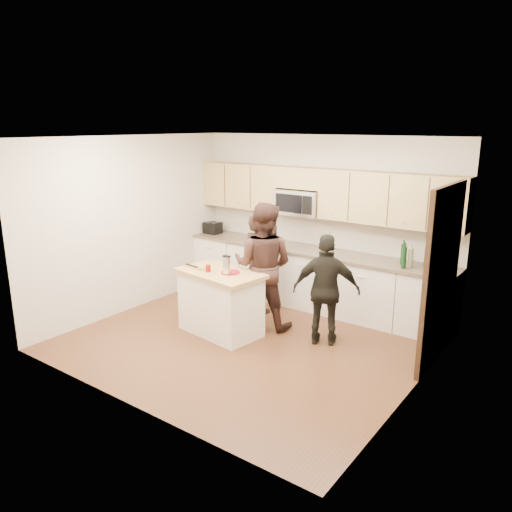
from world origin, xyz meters
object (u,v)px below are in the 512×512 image
Objects in this scene: toaster at (213,228)px; woman_right at (326,290)px; woman_left at (258,263)px; woman_center at (263,266)px; island at (221,302)px.

toaster is 0.19× the size of woman_right.
woman_left is 0.86× the size of woman_center.
woman_center is at bearing 138.67° from woman_left.
island is at bearing 41.75° from woman_center.
woman_left reaches higher than island.
woman_center reaches higher than island.
woman_left is at bearing -41.51° from woman_right.
woman_left is 1.04× the size of woman_right.
toaster is 0.16× the size of woman_center.
toaster is 3.14m from woman_right.
toaster is 0.18× the size of woman_left.
toaster is (-1.57, 1.66, 0.59)m from island.
island is 0.70× the size of woman_center.
woman_right is at bearing -20.82° from toaster.
island is 1.05m from woman_left.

